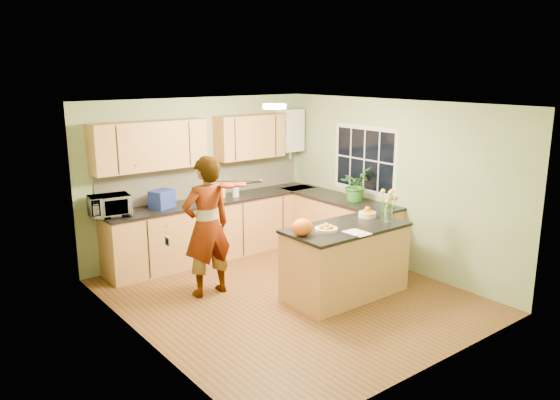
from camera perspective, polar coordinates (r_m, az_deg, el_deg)
floor at (r=7.32m, az=0.91°, el=-9.98°), size 4.50×4.50×0.00m
ceiling at (r=6.73m, az=0.99°, el=9.96°), size 4.00×4.50×0.02m
wall_back at (r=8.74m, az=-8.34°, el=2.36°), size 4.00×0.02×2.50m
wall_front at (r=5.42m, az=16.09°, el=-4.91°), size 4.00×0.02×2.50m
wall_left at (r=5.91m, az=-14.36°, el=-3.27°), size 0.02×4.50×2.50m
wall_right at (r=8.29m, az=11.79°, el=1.61°), size 0.02×4.50×2.50m
back_counter at (r=8.72m, az=-6.62°, el=-2.89°), size 3.64×0.62×0.94m
right_counter at (r=8.82m, az=6.08°, el=-2.68°), size 0.62×2.24×0.94m
splashback at (r=8.79m, az=-7.72°, el=2.10°), size 3.60×0.02×0.52m
upper_cabinets at (r=8.42m, az=-8.95°, el=6.05°), size 3.20×0.34×0.70m
boiler at (r=9.46m, az=1.05°, el=7.30°), size 0.40×0.30×0.86m
window_right at (r=8.62m, az=8.82°, el=4.21°), size 0.01×1.30×1.05m
light_switch at (r=5.38m, az=-11.65°, el=-4.22°), size 0.02×0.09×0.09m
ceiling_lamp at (r=6.96m, az=-0.58°, el=9.76°), size 0.30×0.30×0.07m
peninsula_island at (r=7.24m, az=6.83°, el=-6.31°), size 1.64×0.84×0.94m
fruit_dish at (r=6.85m, az=4.86°, el=-2.93°), size 0.29×0.29×0.10m
orange_bowl at (r=7.57m, az=9.11°, el=-1.33°), size 0.24×0.24×0.14m
flower_vase at (r=7.33m, az=11.33°, el=0.14°), size 0.26×0.26×0.47m
orange_bag at (r=6.65m, az=2.35°, el=-2.83°), size 0.33×0.30×0.21m
papers at (r=6.83m, az=8.11°, el=-3.39°), size 0.22×0.30×0.01m
violinist at (r=7.13m, az=-7.65°, el=-2.77°), size 0.69×0.46×1.86m
violin at (r=6.92m, az=-5.45°, el=1.54°), size 0.61×0.53×0.15m
microwave at (r=7.85m, az=-17.38°, el=-0.59°), size 0.58×0.44×0.30m
blue_box at (r=8.14m, az=-12.22°, el=0.10°), size 0.40×0.35×0.26m
kettle at (r=8.49m, az=-7.72°, el=0.74°), size 0.16×0.16×0.29m
jar_cream at (r=8.70m, az=-6.08°, el=0.82°), size 0.12×0.12×0.16m
jar_white at (r=8.70m, az=-4.65°, el=0.87°), size 0.13×0.13×0.16m
potted_plant at (r=8.41m, az=7.84°, el=1.60°), size 0.59×0.56×0.52m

